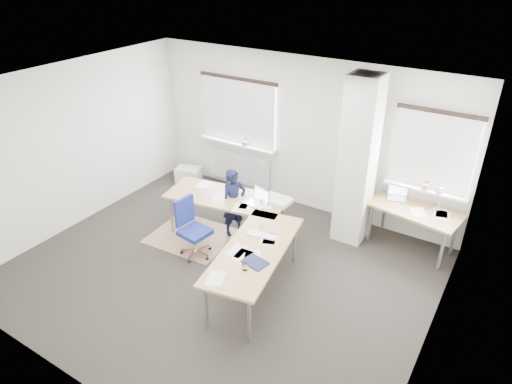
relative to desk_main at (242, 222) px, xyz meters
The scene contains 8 objects.
ground 0.82m from the desk_main, 105.99° to the right, with size 6.00×6.00×0.00m, color #2A2622.
room_shell 1.06m from the desk_main, 28.89° to the left, with size 6.04×5.04×2.82m.
floor_mat 1.30m from the desk_main, behind, with size 1.34×1.13×0.01m, color #986E53.
white_crate 3.06m from the desk_main, 145.80° to the left, with size 0.49×0.35×0.30m, color white.
desk_main is the anchor object (origin of this frame).
desk_side 2.75m from the desk_main, 39.24° to the left, with size 1.50×0.92×1.22m.
task_chair 0.90m from the desk_main, 159.05° to the right, with size 0.53×0.52×0.97m.
person 0.78m from the desk_main, 133.61° to the left, with size 0.44×0.29×1.20m, color black.
Camera 1 is at (3.41, -4.44, 4.38)m, focal length 32.00 mm.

